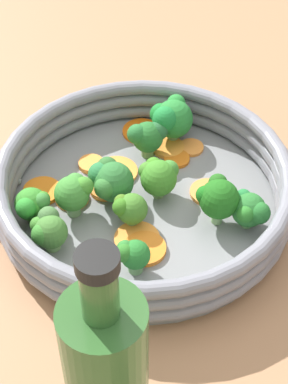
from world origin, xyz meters
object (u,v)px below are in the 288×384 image
at_px(carrot_slice_12, 42,191).
at_px(broccoli_floret_4, 110,180).
at_px(carrot_slice_7, 137,239).
at_px(broccoli_floret_3, 32,205).
at_px(broccoli_floret_6, 148,136).
at_px(broccoli_floret_7, 159,176).
at_px(carrot_slice_1, 142,131).
at_px(broccoli_floret_8, 48,229).
at_px(carrot_slice_6, 91,164).
at_px(broccoli_floret_1, 250,210).
at_px(carrot_slice_10, 114,172).
at_px(skillet, 144,206).
at_px(carrot_slice_3, 247,207).
at_px(broccoli_floret_5, 74,192).
at_px(carrot_slice_2, 191,147).
at_px(carrot_slice_5, 177,159).
at_px(broccoli_floret_2, 171,118).
at_px(carrot_slice_11, 72,198).
at_px(carrot_slice_0, 145,249).
at_px(broccoli_floret_0, 218,198).
at_px(broccoli_floret_9, 129,208).
at_px(carrot_slice_8, 105,189).
at_px(carrot_slice_4, 168,147).
at_px(carrot_slice_9, 208,192).
at_px(broccoli_floret_10, 132,255).

distance_m(carrot_slice_12, broccoli_floret_4, 0.08).
xyz_separation_m(carrot_slice_7, broccoli_floret_3, (-0.07, 0.08, 0.02)).
distance_m(broccoli_floret_6, broccoli_floret_7, 0.06).
distance_m(carrot_slice_1, broccoli_floret_3, 0.18).
distance_m(broccoli_floret_4, broccoli_floret_7, 0.05).
bearing_deg(broccoli_floret_8, carrot_slice_6, 38.72).
distance_m(broccoli_floret_1, broccoli_floret_7, 0.10).
height_order(carrot_slice_7, carrot_slice_10, same).
bearing_deg(broccoli_floret_4, carrot_slice_7, -99.36).
xyz_separation_m(skillet, broccoli_floret_8, (-0.11, 0.00, 0.03)).
bearing_deg(carrot_slice_6, carrot_slice_3, -55.94).
bearing_deg(carrot_slice_10, skillet, -87.26).
relative_size(broccoli_floret_1, broccoli_floret_4, 0.92).
distance_m(broccoli_floret_3, broccoli_floret_5, 0.04).
relative_size(carrot_slice_3, carrot_slice_12, 0.74).
relative_size(carrot_slice_2, broccoli_floret_3, 0.71).
distance_m(carrot_slice_5, broccoli_floret_2, 0.05).
bearing_deg(skillet, carrot_slice_5, 26.07).
xyz_separation_m(carrot_slice_1, broccoli_floret_3, (-0.17, -0.06, 0.02)).
bearing_deg(carrot_slice_5, carrot_slice_11, 174.03).
relative_size(carrot_slice_0, broccoli_floret_0, 0.80).
relative_size(carrot_slice_10, broccoli_floret_9, 1.25).
distance_m(carrot_slice_2, carrot_slice_11, 0.15).
relative_size(carrot_slice_1, carrot_slice_6, 1.60).
distance_m(carrot_slice_6, broccoli_floret_1, 0.19).
distance_m(carrot_slice_8, broccoli_floret_9, 0.06).
height_order(carrot_slice_7, broccoli_floret_2, broccoli_floret_2).
relative_size(skillet, carrot_slice_1, 6.42).
distance_m(carrot_slice_4, broccoli_floret_5, 0.14).
xyz_separation_m(carrot_slice_1, broccoli_floret_6, (-0.02, -0.04, 0.03)).
distance_m(broccoli_floret_7, broccoli_floret_8, 0.13).
xyz_separation_m(broccoli_floret_1, broccoli_floret_9, (-0.10, 0.07, -0.00)).
distance_m(broccoli_floret_2, broccoli_floret_7, 0.09).
bearing_deg(broccoli_floret_2, carrot_slice_7, -138.20).
distance_m(carrot_slice_6, carrot_slice_7, 0.12).
relative_size(broccoli_floret_4, broccoli_floret_9, 1.24).
bearing_deg(carrot_slice_5, broccoli_floret_5, -178.37).
bearing_deg(broccoli_floret_0, carrot_slice_7, 164.14).
distance_m(carrot_slice_7, broccoli_floret_7, 0.07).
bearing_deg(carrot_slice_9, carrot_slice_3, -63.66).
xyz_separation_m(carrot_slice_12, broccoli_floret_9, (0.05, -0.09, 0.02)).
xyz_separation_m(carrot_slice_4, broccoli_floret_4, (-0.10, -0.03, 0.02)).
bearing_deg(broccoli_floret_5, broccoli_floret_4, -4.61).
relative_size(broccoli_floret_2, broccoli_floret_5, 1.17).
xyz_separation_m(carrot_slice_4, carrot_slice_10, (-0.07, 0.00, -0.00)).
bearing_deg(broccoli_floret_3, carrot_slice_11, 7.18).
bearing_deg(carrot_slice_9, carrot_slice_2, 66.85).
bearing_deg(carrot_slice_2, broccoli_floret_1, -101.27).
distance_m(carrot_slice_8, broccoli_floret_2, 0.12).
bearing_deg(broccoli_floret_10, carrot_slice_4, 43.15).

